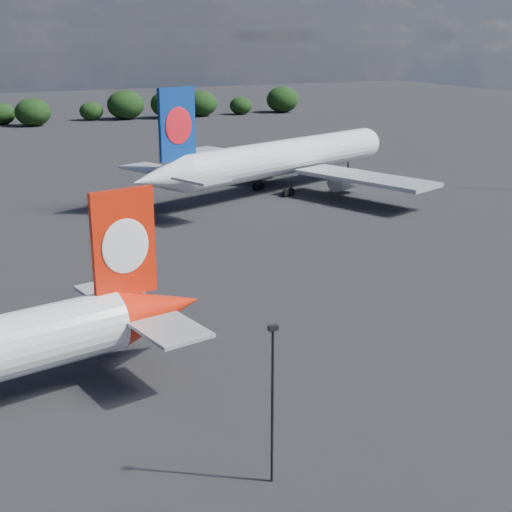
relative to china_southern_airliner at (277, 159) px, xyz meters
name	(u,v)px	position (x,y,z in m)	size (l,w,h in m)	color
china_southern_airliner	(277,159)	(0.00, 0.00, 0.00)	(53.59, 51.49, 17.98)	white
apron_lamp_post	(272,396)	(-36.99, -70.70, 0.04)	(0.55, 0.30, 9.75)	black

